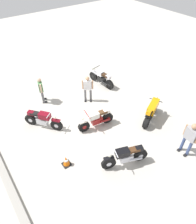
% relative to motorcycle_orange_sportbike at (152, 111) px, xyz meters
% --- Properties ---
extents(ground_plane, '(40.00, 40.00, 0.00)m').
position_rel_motorcycle_orange_sportbike_xyz_m(ground_plane, '(2.00, 2.82, -0.59)').
color(ground_plane, '#B7B2A8').
extents(motorcycle_orange_sportbike, '(1.01, 1.87, 1.14)m').
position_rel_motorcycle_orange_sportbike_xyz_m(motorcycle_orange_sportbike, '(0.00, 0.00, 0.00)').
color(motorcycle_orange_sportbike, black).
rests_on(motorcycle_orange_sportbike, ground).
extents(motorcycle_silver_cruiser, '(2.08, 0.70, 1.09)m').
position_rel_motorcycle_orange_sportbike_xyz_m(motorcycle_silver_cruiser, '(4.22, 0.12, -0.07)').
color(motorcycle_silver_cruiser, black).
rests_on(motorcycle_silver_cruiser, ground).
extents(motorcycle_cream_vintage, '(0.75, 1.95, 1.07)m').
position_rel_motorcycle_orange_sportbike_xyz_m(motorcycle_cream_vintage, '(1.28, 2.66, -0.11)').
color(motorcycle_cream_vintage, black).
rests_on(motorcycle_cream_vintage, ground).
extents(motorcycle_black_cruiser, '(0.95, 2.01, 1.09)m').
position_rel_motorcycle_orange_sportbike_xyz_m(motorcycle_black_cruiser, '(-1.30, 3.01, -0.07)').
color(motorcycle_black_cruiser, black).
rests_on(motorcycle_black_cruiser, ground).
extents(motorcycle_maroon_cruiser, '(1.73, 1.37, 1.09)m').
position_rel_motorcycle_orange_sportbike_xyz_m(motorcycle_maroon_cruiser, '(2.83, 4.85, -0.07)').
color(motorcycle_maroon_cruiser, black).
rests_on(motorcycle_maroon_cruiser, ground).
extents(person_in_white_shirt, '(0.51, 0.56, 1.63)m').
position_rel_motorcycle_orange_sportbike_xyz_m(person_in_white_shirt, '(3.32, 1.77, 0.33)').
color(person_in_white_shirt, '#59595B').
rests_on(person_in_white_shirt, ground).
extents(person_in_green_shirt, '(0.62, 0.42, 1.59)m').
position_rel_motorcycle_orange_sportbike_xyz_m(person_in_green_shirt, '(4.83, 3.96, 0.30)').
color(person_in_green_shirt, '#59595B').
rests_on(person_in_green_shirt, ground).
extents(person_in_gray_shirt, '(0.68, 0.32, 1.78)m').
position_rel_motorcycle_orange_sportbike_xyz_m(person_in_gray_shirt, '(-2.44, 0.40, 0.44)').
color(person_in_gray_shirt, '#384772').
rests_on(person_in_gray_shirt, ground).
extents(traffic_cone, '(0.36, 0.36, 0.53)m').
position_rel_motorcycle_orange_sportbike_xyz_m(traffic_cone, '(0.15, 5.06, -0.33)').
color(traffic_cone, black).
rests_on(traffic_cone, ground).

